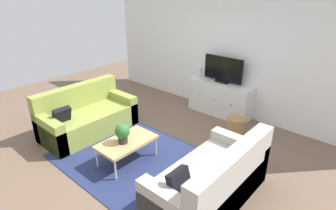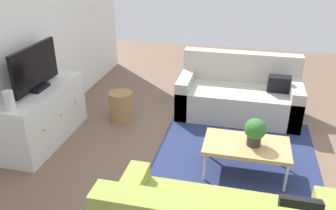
# 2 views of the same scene
# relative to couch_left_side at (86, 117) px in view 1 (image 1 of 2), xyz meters

# --- Properties ---
(ground_plane) EXTENTS (10.00, 10.00, 0.00)m
(ground_plane) POSITION_rel_couch_left_side_xyz_m (1.44, 0.10, -0.29)
(ground_plane) COLOR brown
(wall_back) EXTENTS (6.40, 0.12, 2.70)m
(wall_back) POSITION_rel_couch_left_side_xyz_m (1.44, 2.65, 1.06)
(wall_back) COLOR white
(wall_back) RESTS_ON ground_plane
(area_rug) EXTENTS (2.50, 1.90, 0.01)m
(area_rug) POSITION_rel_couch_left_side_xyz_m (1.44, -0.05, -0.29)
(area_rug) COLOR navy
(area_rug) RESTS_ON ground_plane
(couch_left_side) EXTENTS (0.86, 1.73, 0.88)m
(couch_left_side) POSITION_rel_couch_left_side_xyz_m (0.00, 0.00, 0.00)
(couch_left_side) COLOR olive
(couch_left_side) RESTS_ON ground_plane
(couch_right_side) EXTENTS (0.86, 1.73, 0.88)m
(couch_right_side) POSITION_rel_couch_left_side_xyz_m (2.87, 0.00, 0.00)
(couch_right_side) COLOR #B2ADA3
(couch_right_side) RESTS_ON ground_plane
(coffee_table) EXTENTS (0.53, 0.92, 0.38)m
(coffee_table) POSITION_rel_couch_left_side_xyz_m (1.36, -0.15, 0.06)
(coffee_table) COLOR tan
(coffee_table) RESTS_ON ground_plane
(potted_plant) EXTENTS (0.23, 0.23, 0.31)m
(potted_plant) POSITION_rel_couch_left_side_xyz_m (1.36, -0.22, 0.26)
(potted_plant) COLOR #2D2D2D
(potted_plant) RESTS_ON coffee_table
(tv_console) EXTENTS (1.38, 0.47, 0.72)m
(tv_console) POSITION_rel_couch_left_side_xyz_m (1.51, 2.37, 0.07)
(tv_console) COLOR silver
(tv_console) RESTS_ON ground_plane
(flat_screen_tv) EXTENTS (0.88, 0.16, 0.55)m
(flat_screen_tv) POSITION_rel_couch_left_side_xyz_m (1.51, 2.39, 0.70)
(flat_screen_tv) COLOR black
(flat_screen_tv) RESTS_ON tv_console
(glass_vase) EXTENTS (0.11, 0.11, 0.22)m
(glass_vase) POSITION_rel_couch_left_side_xyz_m (0.94, 2.37, 0.54)
(glass_vase) COLOR silver
(glass_vase) RESTS_ON tv_console
(wicker_basket) EXTENTS (0.34, 0.34, 0.41)m
(wicker_basket) POSITION_rel_couch_left_side_xyz_m (2.29, 1.65, -0.09)
(wicker_basket) COLOR #9E7547
(wicker_basket) RESTS_ON ground_plane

